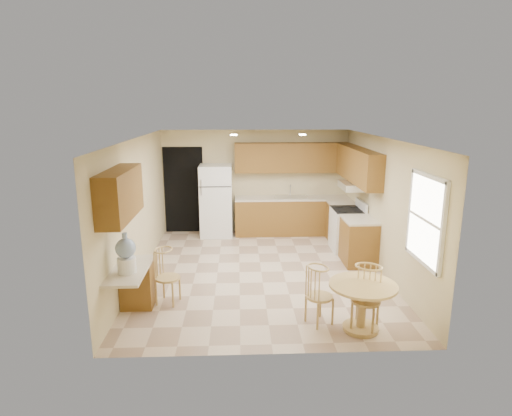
{
  "coord_description": "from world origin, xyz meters",
  "views": [
    {
      "loc": [
        -0.42,
        -7.57,
        3.08
      ],
      "look_at": [
        -0.09,
        0.3,
        1.17
      ],
      "focal_mm": 30.0,
      "sensor_mm": 36.0,
      "label": 1
    }
  ],
  "objects_px": {
    "stove": "(347,229)",
    "refrigerator": "(216,201)",
    "water_crock": "(126,255)",
    "chair_table_b": "(368,295)",
    "chair_desk": "(166,273)",
    "chair_table_a": "(321,292)",
    "dining_table": "(362,300)"
  },
  "relations": [
    {
      "from": "refrigerator",
      "to": "chair_table_b",
      "type": "xyz_separation_m",
      "value": [
        2.28,
        -4.69,
        -0.29
      ]
    },
    {
      "from": "refrigerator",
      "to": "chair_table_a",
      "type": "xyz_separation_m",
      "value": [
        1.68,
        -4.46,
        -0.33
      ]
    },
    {
      "from": "chair_desk",
      "to": "chair_table_a",
      "type": "bearing_deg",
      "value": 86.75
    },
    {
      "from": "stove",
      "to": "refrigerator",
      "type": "bearing_deg",
      "value": 157.01
    },
    {
      "from": "chair_desk",
      "to": "water_crock",
      "type": "bearing_deg",
      "value": -25.1
    },
    {
      "from": "chair_table_a",
      "to": "chair_desk",
      "type": "distance_m",
      "value": 2.4
    },
    {
      "from": "chair_table_b",
      "to": "refrigerator",
      "type": "bearing_deg",
      "value": -34.26
    },
    {
      "from": "dining_table",
      "to": "chair_desk",
      "type": "height_order",
      "value": "chair_desk"
    },
    {
      "from": "refrigerator",
      "to": "water_crock",
      "type": "xyz_separation_m",
      "value": [
        -1.05,
        -4.24,
        0.18
      ]
    },
    {
      "from": "stove",
      "to": "dining_table",
      "type": "distance_m",
      "value": 3.44
    },
    {
      "from": "dining_table",
      "to": "water_crock",
      "type": "bearing_deg",
      "value": 173.78
    },
    {
      "from": "water_crock",
      "to": "chair_table_b",
      "type": "bearing_deg",
      "value": -7.63
    },
    {
      "from": "dining_table",
      "to": "chair_desk",
      "type": "distance_m",
      "value": 2.96
    },
    {
      "from": "stove",
      "to": "water_crock",
      "type": "xyz_separation_m",
      "value": [
        -3.92,
        -3.02,
        0.56
      ]
    },
    {
      "from": "refrigerator",
      "to": "water_crock",
      "type": "relative_size",
      "value": 2.92
    },
    {
      "from": "chair_table_b",
      "to": "water_crock",
      "type": "bearing_deg",
      "value": 22.21
    },
    {
      "from": "stove",
      "to": "chair_table_b",
      "type": "distance_m",
      "value": 3.52
    },
    {
      "from": "dining_table",
      "to": "refrigerator",
      "type": "bearing_deg",
      "value": 115.83
    },
    {
      "from": "dining_table",
      "to": "water_crock",
      "type": "relative_size",
      "value": 1.59
    },
    {
      "from": "chair_table_a",
      "to": "chair_desk",
      "type": "relative_size",
      "value": 0.98
    },
    {
      "from": "refrigerator",
      "to": "chair_desk",
      "type": "bearing_deg",
      "value": -99.19
    },
    {
      "from": "water_crock",
      "to": "chair_desk",
      "type": "bearing_deg",
      "value": 49.83
    },
    {
      "from": "chair_table_a",
      "to": "water_crock",
      "type": "height_order",
      "value": "water_crock"
    },
    {
      "from": "refrigerator",
      "to": "chair_desk",
      "type": "xyz_separation_m",
      "value": [
        -0.6,
        -3.71,
        -0.32
      ]
    },
    {
      "from": "stove",
      "to": "chair_table_a",
      "type": "relative_size",
      "value": 1.26
    },
    {
      "from": "stove",
      "to": "water_crock",
      "type": "distance_m",
      "value": 4.99
    },
    {
      "from": "refrigerator",
      "to": "stove",
      "type": "bearing_deg",
      "value": -22.99
    },
    {
      "from": "chair_table_a",
      "to": "water_crock",
      "type": "distance_m",
      "value": 2.78
    },
    {
      "from": "chair_table_b",
      "to": "chair_desk",
      "type": "relative_size",
      "value": 1.05
    },
    {
      "from": "water_crock",
      "to": "stove",
      "type": "bearing_deg",
      "value": 37.6
    },
    {
      "from": "chair_table_a",
      "to": "chair_table_b",
      "type": "distance_m",
      "value": 0.64
    },
    {
      "from": "dining_table",
      "to": "water_crock",
      "type": "height_order",
      "value": "water_crock"
    }
  ]
}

